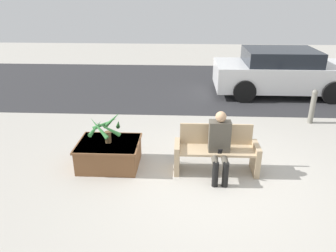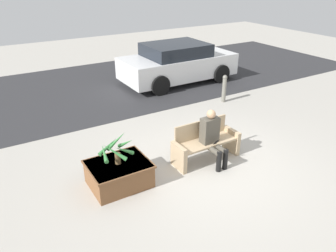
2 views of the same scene
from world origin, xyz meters
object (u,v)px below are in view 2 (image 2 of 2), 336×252
at_px(bench, 205,143).
at_px(person_seated, 212,136).
at_px(bollard_post, 224,88).
at_px(parked_car, 177,63).
at_px(planter_box, 119,173).
at_px(potted_plant, 116,149).

height_order(bench, person_seated, person_seated).
relative_size(person_seated, bollard_post, 1.38).
relative_size(bench, parked_car, 0.37).
distance_m(bench, bollard_post, 3.46).
height_order(planter_box, bollard_post, bollard_post).
relative_size(person_seated, parked_car, 0.29).
bearing_deg(bollard_post, bench, -136.50).
relative_size(planter_box, bollard_post, 1.33).
height_order(potted_plant, bollard_post, potted_plant).
xyz_separation_m(bench, bollard_post, (2.51, 2.38, 0.06)).
distance_m(potted_plant, bollard_post, 5.02).
xyz_separation_m(person_seated, bollard_post, (2.48, 2.56, -0.18)).
distance_m(person_seated, potted_plant, 2.01).
bearing_deg(person_seated, potted_plant, 172.05).
bearing_deg(person_seated, bollard_post, 46.00).
xyz_separation_m(potted_plant, parked_car, (4.31, 4.68, -0.07)).
xyz_separation_m(planter_box, potted_plant, (-0.02, 0.02, 0.51)).
bearing_deg(parked_car, potted_plant, -132.66).
distance_m(person_seated, bollard_post, 3.57).
height_order(person_seated, planter_box, person_seated).
bearing_deg(person_seated, bench, 99.75).
relative_size(parked_car, bollard_post, 4.77).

